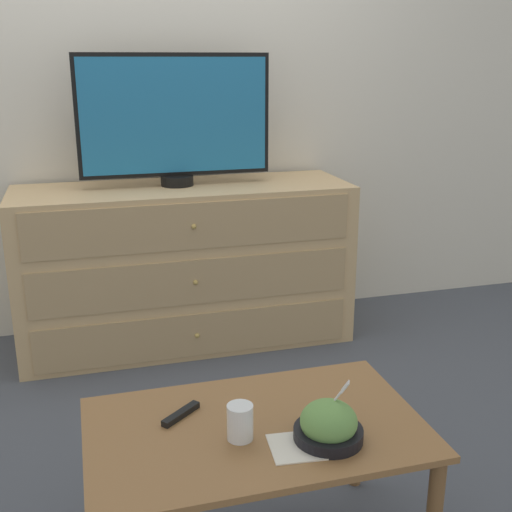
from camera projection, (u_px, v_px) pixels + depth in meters
name	position (u px, v px, depth m)	size (l,w,h in m)	color
ground_plane	(154.00, 320.00, 3.69)	(12.00, 12.00, 0.00)	#474C56
wall_back	(142.00, 87.00, 3.33)	(12.00, 0.05, 2.60)	silver
dresser	(186.00, 265.00, 3.33)	(1.68, 0.57, 0.83)	tan
tv	(175.00, 119.00, 3.13)	(0.95, 0.16, 0.64)	black
coffee_table	(256.00, 445.00, 1.82)	(0.94, 0.58, 0.46)	olive
takeout_bowl	(329.00, 425.00, 1.72)	(0.19, 0.19, 0.17)	black
drink_cup	(240.00, 424.00, 1.73)	(0.07, 0.07, 0.10)	beige
napkin	(296.00, 447.00, 1.70)	(0.15, 0.15, 0.00)	silver
remote_control	(181.00, 414.00, 1.84)	(0.12, 0.11, 0.02)	black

